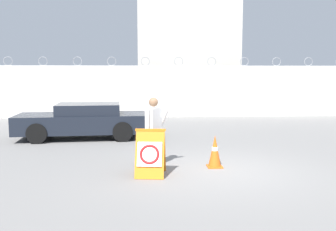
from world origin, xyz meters
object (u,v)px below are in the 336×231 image
Objects in this scene: security_guard at (154,129)px; parked_car_front_coupe at (84,120)px; barricade_sign at (150,153)px; traffic_cone_near at (215,151)px.

security_guard is 4.96m from parked_car_front_coupe.
barricade_sign is at bearing -153.41° from security_guard.
security_guard reaches higher than parked_car_front_coupe.
barricade_sign is at bearing 110.41° from parked_car_front_coupe.
barricade_sign is at bearing -157.64° from traffic_cone_near.
traffic_cone_near is 5.91m from parked_car_front_coupe.
barricade_sign is 1.34× the size of traffic_cone_near.
security_guard is at bearing 89.58° from barricade_sign.
barricade_sign is 0.62× the size of security_guard.
security_guard is 1.63m from traffic_cone_near.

